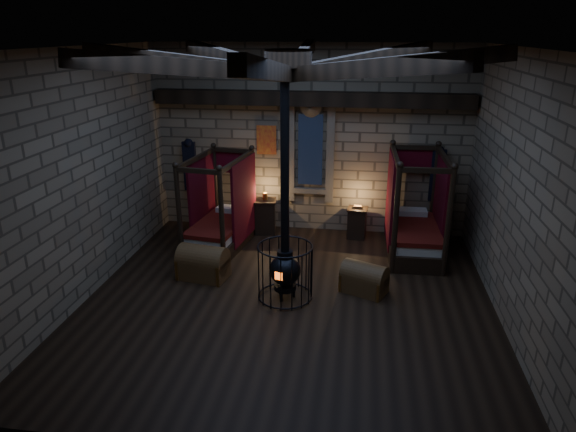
# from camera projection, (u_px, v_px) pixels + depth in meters

# --- Properties ---
(room) EXTENTS (7.02, 7.02, 4.29)m
(room) POSITION_uv_depth(u_px,v_px,m) (289.00, 79.00, 7.74)
(room) COLOR black
(room) RESTS_ON ground
(bed_left) EXTENTS (1.23, 2.01, 1.98)m
(bed_left) POSITION_uv_depth(u_px,v_px,m) (221.00, 225.00, 11.04)
(bed_left) COLOR black
(bed_left) RESTS_ON ground
(bed_right) EXTENTS (1.11, 2.05, 2.11)m
(bed_right) POSITION_uv_depth(u_px,v_px,m) (414.00, 229.00, 10.70)
(bed_right) COLOR black
(bed_right) RESTS_ON ground
(trunk_left) EXTENTS (0.98, 0.71, 0.66)m
(trunk_left) POSITION_uv_depth(u_px,v_px,m) (203.00, 263.00, 9.67)
(trunk_left) COLOR brown
(trunk_left) RESTS_ON ground
(trunk_right) EXTENTS (0.91, 0.76, 0.57)m
(trunk_right) POSITION_uv_depth(u_px,v_px,m) (364.00, 279.00, 9.15)
(trunk_right) COLOR brown
(trunk_right) RESTS_ON ground
(nightstand_left) EXTENTS (0.55, 0.54, 0.97)m
(nightstand_left) POSITION_uv_depth(u_px,v_px,m) (265.00, 216.00, 11.81)
(nightstand_left) COLOR black
(nightstand_left) RESTS_ON ground
(nightstand_right) EXTENTS (0.47, 0.46, 0.76)m
(nightstand_right) POSITION_uv_depth(u_px,v_px,m) (357.00, 223.00, 11.54)
(nightstand_right) COLOR black
(nightstand_right) RESTS_ON ground
(stove) EXTENTS (0.96, 0.96, 4.05)m
(stove) POSITION_uv_depth(u_px,v_px,m) (285.00, 266.00, 8.84)
(stove) COLOR black
(stove) RESTS_ON ground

